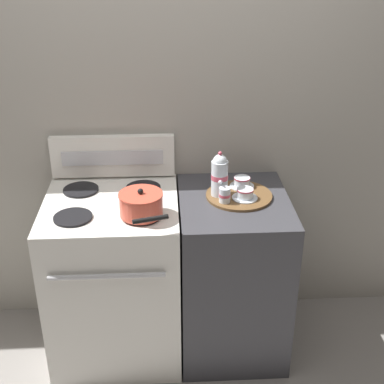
# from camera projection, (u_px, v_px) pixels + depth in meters

# --- Properties ---
(ground_plane) EXTENTS (6.00, 6.00, 0.00)m
(ground_plane) POSITION_uv_depth(u_px,v_px,m) (170.00, 340.00, 3.12)
(ground_plane) COLOR gray
(wall_back) EXTENTS (6.00, 0.05, 2.20)m
(wall_back) POSITION_uv_depth(u_px,v_px,m) (165.00, 142.00, 2.95)
(wall_back) COLOR #9E998E
(wall_back) RESTS_ON ground
(stove) EXTENTS (0.68, 0.69, 0.93)m
(stove) POSITION_uv_depth(u_px,v_px,m) (116.00, 277.00, 2.90)
(stove) COLOR silver
(stove) RESTS_ON ground
(control_panel) EXTENTS (0.67, 0.05, 0.23)m
(control_panel) POSITION_uv_depth(u_px,v_px,m) (113.00, 156.00, 2.91)
(control_panel) COLOR silver
(control_panel) RESTS_ON stove
(side_counter) EXTENTS (0.57, 0.66, 0.91)m
(side_counter) POSITION_uv_depth(u_px,v_px,m) (232.00, 273.00, 2.94)
(side_counter) COLOR #38383D
(side_counter) RESTS_ON ground
(saucepan) EXTENTS (0.24, 0.32, 0.14)m
(saucepan) POSITION_uv_depth(u_px,v_px,m) (141.00, 204.00, 2.54)
(saucepan) COLOR #D14C38
(saucepan) RESTS_ON stove
(serving_tray) EXTENTS (0.34, 0.34, 0.01)m
(serving_tray) POSITION_uv_depth(u_px,v_px,m) (239.00, 196.00, 2.76)
(serving_tray) COLOR brown
(serving_tray) RESTS_ON side_counter
(teapot) EXTENTS (0.09, 0.14, 0.24)m
(teapot) POSITION_uv_depth(u_px,v_px,m) (220.00, 175.00, 2.70)
(teapot) COLOR silver
(teapot) RESTS_ON serving_tray
(teacup_left) EXTENTS (0.13, 0.13, 0.05)m
(teacup_left) POSITION_uv_depth(u_px,v_px,m) (242.00, 182.00, 2.82)
(teacup_left) COLOR silver
(teacup_left) RESTS_ON serving_tray
(teacup_right) EXTENTS (0.13, 0.13, 0.05)m
(teacup_right) POSITION_uv_depth(u_px,v_px,m) (245.00, 194.00, 2.70)
(teacup_right) COLOR silver
(teacup_right) RESTS_ON serving_tray
(creamer_jug) EXTENTS (0.06, 0.06, 0.08)m
(creamer_jug) POSITION_uv_depth(u_px,v_px,m) (225.00, 195.00, 2.66)
(creamer_jug) COLOR silver
(creamer_jug) RESTS_ON serving_tray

